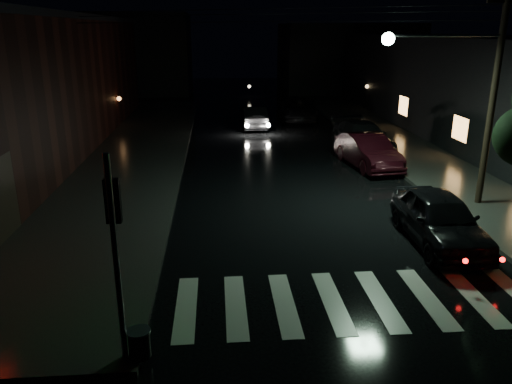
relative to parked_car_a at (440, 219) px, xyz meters
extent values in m
plane|color=black|center=(-6.49, -3.77, -0.81)|extent=(120.00, 120.00, 0.00)
cube|color=#282826|center=(-11.49, 10.23, -0.74)|extent=(6.00, 44.00, 0.15)
cube|color=#282826|center=(3.51, 10.23, -0.74)|extent=(4.00, 44.00, 0.15)
cube|color=black|center=(-16.49, 41.23, 3.19)|extent=(14.00, 10.00, 8.00)
cube|color=black|center=(7.51, 41.23, 2.69)|extent=(14.00, 10.00, 7.00)
cube|color=beige|center=(-3.49, -3.27, -0.81)|extent=(9.00, 3.00, 0.01)
cylinder|color=slate|center=(-8.79, -5.27, 1.44)|extent=(0.12, 0.12, 4.20)
cylinder|color=black|center=(-8.49, -5.27, -0.39)|extent=(0.44, 0.44, 0.55)
cylinder|color=slate|center=(-8.49, -5.27, -0.09)|extent=(0.48, 0.48, 0.04)
cube|color=black|center=(-8.79, -5.09, 2.59)|extent=(0.28, 0.16, 0.85)
sphere|color=#0CFF33|center=(-8.79, -5.00, 2.34)|extent=(0.20, 0.20, 0.20)
cylinder|color=black|center=(3.01, 3.23, 3.34)|extent=(0.24, 0.24, 8.00)
cube|color=black|center=(3.01, 3.23, 6.49)|extent=(1.40, 0.10, 0.10)
cylinder|color=slate|center=(1.01, 3.23, 5.39)|extent=(4.00, 0.08, 0.08)
sphere|color=#BFFFD8|center=(-0.99, 3.23, 5.29)|extent=(0.44, 0.44, 0.44)
imported|color=black|center=(0.00, 0.00, 0.00)|extent=(2.04, 4.83, 1.63)
imported|color=black|center=(0.43, 9.06, -0.02)|extent=(2.29, 5.02, 1.60)
imported|color=black|center=(1.11, 12.36, -0.02)|extent=(2.70, 5.67, 1.59)
imported|color=black|center=(-0.69, 22.70, -0.02)|extent=(3.36, 6.02, 1.59)
imported|color=black|center=(-4.32, 19.66, -0.07)|extent=(1.69, 4.53, 1.48)
camera|label=1|loc=(-6.85, -13.95, 5.60)|focal=35.00mm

